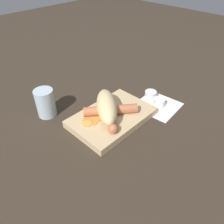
% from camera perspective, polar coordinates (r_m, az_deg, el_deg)
% --- Properties ---
extents(ground_plane, '(3.00, 3.00, 0.00)m').
position_cam_1_polar(ground_plane, '(0.70, 0.00, -2.12)').
color(ground_plane, '#33281E').
extents(food_tray, '(0.26, 0.17, 0.02)m').
position_cam_1_polar(food_tray, '(0.69, 0.00, -1.40)').
color(food_tray, tan).
rests_on(food_tray, ground_plane).
extents(bread_roll, '(0.15, 0.17, 0.06)m').
position_cam_1_polar(bread_roll, '(0.67, -1.40, 1.49)').
color(bread_roll, '#DBBC84').
rests_on(bread_roll, food_tray).
extents(sausage, '(0.15, 0.16, 0.03)m').
position_cam_1_polar(sausage, '(0.68, -0.63, 0.37)').
color(sausage, '#B26642').
rests_on(sausage, food_tray).
extents(pickled_veggies, '(0.07, 0.05, 0.00)m').
position_cam_1_polar(pickled_veggies, '(0.66, -5.70, -2.52)').
color(pickled_veggies, orange).
rests_on(pickled_veggies, food_tray).
extents(napkin, '(0.15, 0.15, 0.00)m').
position_cam_1_polar(napkin, '(0.78, 11.83, 1.75)').
color(napkin, white).
rests_on(napkin, ground_plane).
extents(condiment_cup_near, '(0.04, 0.04, 0.03)m').
position_cam_1_polar(condiment_cup_near, '(0.77, 12.15, 2.40)').
color(condiment_cup_near, white).
rests_on(condiment_cup_near, ground_plane).
extents(condiment_cup_far, '(0.04, 0.04, 0.03)m').
position_cam_1_polar(condiment_cup_far, '(0.80, 10.02, 4.35)').
color(condiment_cup_far, white).
rests_on(condiment_cup_far, ground_plane).
extents(drink_glass, '(0.06, 0.06, 0.09)m').
position_cam_1_polar(drink_glass, '(0.73, -16.98, 2.31)').
color(drink_glass, silver).
rests_on(drink_glass, ground_plane).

